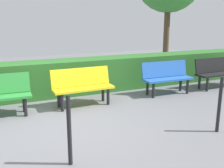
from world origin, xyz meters
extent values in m
plane|color=slate|center=(0.00, 0.00, 0.00)|extent=(19.55, 19.55, 0.00)
cube|color=black|center=(-4.99, -0.74, 0.41)|extent=(1.65, 0.46, 0.05)
cube|color=black|center=(-4.98, -0.93, 0.65)|extent=(1.64, 0.16, 0.42)
cylinder|color=black|center=(-4.32, -0.57, 0.20)|extent=(0.07, 0.07, 0.39)
cylinder|color=black|center=(-4.31, -0.87, 0.20)|extent=(0.07, 0.07, 0.39)
cube|color=blue|center=(-3.15, -0.78, 0.41)|extent=(1.37, 0.45, 0.05)
cube|color=blue|center=(-3.15, -0.97, 0.65)|extent=(1.36, 0.17, 0.42)
cylinder|color=black|center=(-3.67, -0.61, 0.20)|extent=(0.07, 0.07, 0.39)
cylinder|color=black|center=(-3.68, -0.91, 0.20)|extent=(0.07, 0.07, 0.39)
cylinder|color=black|center=(-2.61, -0.64, 0.20)|extent=(0.07, 0.07, 0.39)
cylinder|color=black|center=(-2.62, -0.94, 0.20)|extent=(0.07, 0.07, 0.39)
cube|color=yellow|center=(-0.81, -0.76, 0.41)|extent=(1.40, 0.45, 0.05)
cube|color=yellow|center=(-0.81, -0.95, 0.65)|extent=(1.39, 0.17, 0.42)
cylinder|color=black|center=(-1.36, -0.62, 0.20)|extent=(0.07, 0.07, 0.39)
cylinder|color=black|center=(-1.35, -0.92, 0.20)|extent=(0.07, 0.07, 0.39)
cylinder|color=black|center=(-0.27, -0.59, 0.20)|extent=(0.07, 0.07, 0.39)
cylinder|color=black|center=(-0.26, -0.89, 0.20)|extent=(0.07, 0.07, 0.39)
cylinder|color=black|center=(0.49, -0.61, 0.20)|extent=(0.07, 0.07, 0.39)
cylinder|color=black|center=(0.49, -0.91, 0.20)|extent=(0.07, 0.07, 0.39)
cube|color=#2D6B28|center=(-0.94, -1.92, 0.45)|extent=(15.55, 0.79, 0.91)
cylinder|color=brown|center=(-5.37, -4.07, 1.35)|extent=(0.23, 0.23, 2.70)
cylinder|color=black|center=(-2.54, 1.58, 0.50)|extent=(0.06, 0.06, 1.00)
cylinder|color=black|center=(0.14, 1.58, 0.50)|extent=(0.06, 0.06, 1.00)
camera|label=1|loc=(0.94, 4.80, 1.96)|focal=42.20mm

